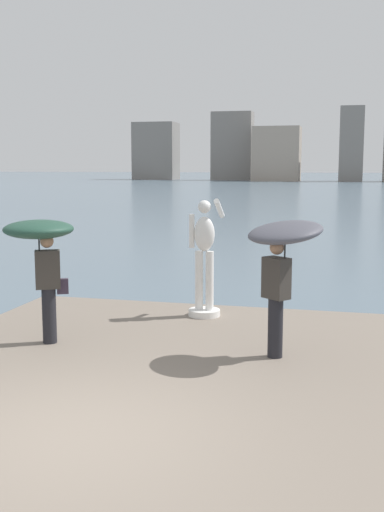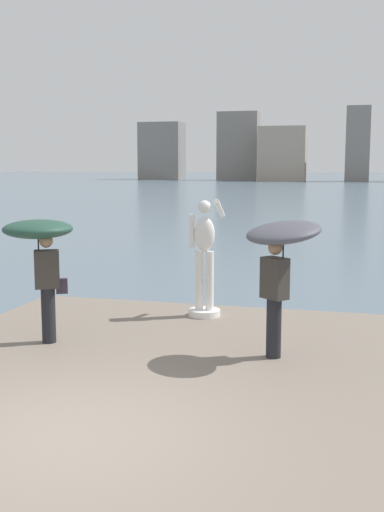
% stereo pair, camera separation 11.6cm
% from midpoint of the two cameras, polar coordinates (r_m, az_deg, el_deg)
% --- Properties ---
extents(ground_plane, '(400.00, 400.00, 0.00)m').
position_cam_midpoint_polar(ground_plane, '(46.05, 11.07, 4.10)').
color(ground_plane, slate).
extents(pier, '(7.14, 9.39, 0.40)m').
position_cam_midpoint_polar(pier, '(8.60, -5.72, -12.29)').
color(pier, slate).
rests_on(pier, ground).
extents(statue_white_figure, '(0.59, 0.86, 2.19)m').
position_cam_midpoint_polar(statue_white_figure, '(11.75, 1.42, -0.54)').
color(statue_white_figure, white).
rests_on(statue_white_figure, pier).
extents(onlooker_left, '(1.45, 1.45, 1.96)m').
position_cam_midpoint_polar(onlooker_left, '(10.16, -13.13, 1.13)').
color(onlooker_left, black).
rests_on(onlooker_left, pier).
extents(onlooker_right, '(1.52, 1.52, 2.06)m').
position_cam_midpoint_polar(onlooker_right, '(9.14, 8.35, 0.54)').
color(onlooker_right, black).
rests_on(onlooker_right, pier).
extents(distant_skyline, '(76.22, 12.57, 13.61)m').
position_cam_midpoint_polar(distant_skyline, '(125.61, 12.18, 9.22)').
color(distant_skyline, gray).
rests_on(distant_skyline, ground).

